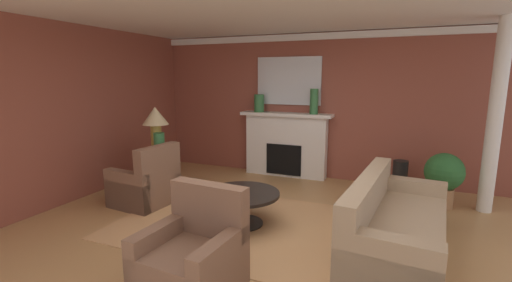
{
  "coord_description": "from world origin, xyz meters",
  "views": [
    {
      "loc": [
        1.45,
        -3.72,
        1.95
      ],
      "look_at": [
        -0.5,
        1.01,
        1.0
      ],
      "focal_mm": 24.42,
      "sensor_mm": 36.0,
      "label": 1
    }
  ],
  "objects_px": {
    "vase_mantel_left": "(259,103)",
    "potted_plant": "(444,176)",
    "armchair_facing_fireplace": "(193,259)",
    "table_lamp": "(155,120)",
    "coffee_table": "(242,201)",
    "vase_on_side_table": "(159,143)",
    "mantel_mirror": "(289,81)",
    "vase_tall_corner": "(400,177)",
    "vase_mantel_right": "(314,102)",
    "side_table": "(158,167)",
    "fireplace": "(286,146)",
    "sofa": "(394,228)",
    "armchair_near_window": "(146,185)"
  },
  "relations": [
    {
      "from": "mantel_mirror",
      "to": "table_lamp",
      "type": "relative_size",
      "value": 1.7
    },
    {
      "from": "side_table",
      "to": "table_lamp",
      "type": "height_order",
      "value": "table_lamp"
    },
    {
      "from": "armchair_facing_fireplace",
      "to": "sofa",
      "type": "bearing_deg",
      "value": 40.31
    },
    {
      "from": "vase_mantel_left",
      "to": "fireplace",
      "type": "bearing_deg",
      "value": 5.16
    },
    {
      "from": "sofa",
      "to": "vase_tall_corner",
      "type": "xyz_separation_m",
      "value": [
        0.05,
        2.24,
        -0.02
      ]
    },
    {
      "from": "sofa",
      "to": "coffee_table",
      "type": "distance_m",
      "value": 1.88
    },
    {
      "from": "side_table",
      "to": "vase_on_side_table",
      "type": "xyz_separation_m",
      "value": [
        0.15,
        -0.12,
        0.47
      ]
    },
    {
      "from": "side_table",
      "to": "table_lamp",
      "type": "bearing_deg",
      "value": 0.0
    },
    {
      "from": "mantel_mirror",
      "to": "side_table",
      "type": "relative_size",
      "value": 1.82
    },
    {
      "from": "armchair_near_window",
      "to": "vase_tall_corner",
      "type": "distance_m",
      "value": 4.15
    },
    {
      "from": "vase_tall_corner",
      "to": "vase_mantel_right",
      "type": "xyz_separation_m",
      "value": [
        -1.56,
        0.25,
        1.21
      ]
    },
    {
      "from": "vase_mantel_left",
      "to": "potted_plant",
      "type": "xyz_separation_m",
      "value": [
        3.26,
        -0.69,
        -0.94
      ]
    },
    {
      "from": "coffee_table",
      "to": "vase_on_side_table",
      "type": "height_order",
      "value": "vase_on_side_table"
    },
    {
      "from": "potted_plant",
      "to": "fireplace",
      "type": "bearing_deg",
      "value": 164.79
    },
    {
      "from": "sofa",
      "to": "armchair_near_window",
      "type": "height_order",
      "value": "armchair_near_window"
    },
    {
      "from": "vase_on_side_table",
      "to": "armchair_near_window",
      "type": "bearing_deg",
      "value": -76.67
    },
    {
      "from": "sofa",
      "to": "armchair_facing_fireplace",
      "type": "relative_size",
      "value": 2.3
    },
    {
      "from": "potted_plant",
      "to": "side_table",
      "type": "bearing_deg",
      "value": -167.85
    },
    {
      "from": "side_table",
      "to": "table_lamp",
      "type": "relative_size",
      "value": 0.93
    },
    {
      "from": "sofa",
      "to": "vase_tall_corner",
      "type": "height_order",
      "value": "sofa"
    },
    {
      "from": "armchair_near_window",
      "to": "vase_tall_corner",
      "type": "relative_size",
      "value": 1.68
    },
    {
      "from": "armchair_near_window",
      "to": "vase_mantel_left",
      "type": "bearing_deg",
      "value": 67.64
    },
    {
      "from": "mantel_mirror",
      "to": "vase_mantel_right",
      "type": "xyz_separation_m",
      "value": [
        0.55,
        -0.17,
        -0.37
      ]
    },
    {
      "from": "vase_on_side_table",
      "to": "mantel_mirror",
      "type": "bearing_deg",
      "value": 50.11
    },
    {
      "from": "mantel_mirror",
      "to": "potted_plant",
      "type": "relative_size",
      "value": 1.53
    },
    {
      "from": "vase_mantel_left",
      "to": "vase_on_side_table",
      "type": "bearing_deg",
      "value": -121.21
    },
    {
      "from": "fireplace",
      "to": "armchair_facing_fireplace",
      "type": "height_order",
      "value": "fireplace"
    },
    {
      "from": "fireplace",
      "to": "coffee_table",
      "type": "distance_m",
      "value": 2.5
    },
    {
      "from": "sofa",
      "to": "vase_mantel_right",
      "type": "height_order",
      "value": "vase_mantel_right"
    },
    {
      "from": "side_table",
      "to": "potted_plant",
      "type": "xyz_separation_m",
      "value": [
        4.49,
        0.97,
        0.09
      ]
    },
    {
      "from": "vase_tall_corner",
      "to": "armchair_near_window",
      "type": "bearing_deg",
      "value": -150.35
    },
    {
      "from": "coffee_table",
      "to": "side_table",
      "type": "relative_size",
      "value": 1.43
    },
    {
      "from": "potted_plant",
      "to": "vase_mantel_left",
      "type": "bearing_deg",
      "value": 168.1
    },
    {
      "from": "side_table",
      "to": "vase_on_side_table",
      "type": "relative_size",
      "value": 2.09
    },
    {
      "from": "armchair_near_window",
      "to": "vase_on_side_table",
      "type": "bearing_deg",
      "value": 103.33
    },
    {
      "from": "coffee_table",
      "to": "potted_plant",
      "type": "relative_size",
      "value": 1.2
    },
    {
      "from": "sofa",
      "to": "side_table",
      "type": "relative_size",
      "value": 3.12
    },
    {
      "from": "sofa",
      "to": "armchair_near_window",
      "type": "distance_m",
      "value": 3.56
    },
    {
      "from": "sofa",
      "to": "vase_mantel_left",
      "type": "distance_m",
      "value": 3.78
    },
    {
      "from": "vase_mantel_left",
      "to": "vase_on_side_table",
      "type": "height_order",
      "value": "vase_mantel_left"
    },
    {
      "from": "table_lamp",
      "to": "vase_mantel_right",
      "type": "relative_size",
      "value": 1.59
    },
    {
      "from": "table_lamp",
      "to": "fireplace",
      "type": "bearing_deg",
      "value": 43.82
    },
    {
      "from": "fireplace",
      "to": "table_lamp",
      "type": "relative_size",
      "value": 2.4
    },
    {
      "from": "sofa",
      "to": "vase_mantel_right",
      "type": "bearing_deg",
      "value": 121.3
    },
    {
      "from": "side_table",
      "to": "fireplace",
      "type": "bearing_deg",
      "value": 43.82
    },
    {
      "from": "armchair_facing_fireplace",
      "to": "vase_mantel_right",
      "type": "height_order",
      "value": "vase_mantel_right"
    },
    {
      "from": "armchair_near_window",
      "to": "vase_mantel_right",
      "type": "height_order",
      "value": "vase_mantel_right"
    },
    {
      "from": "armchair_facing_fireplace",
      "to": "table_lamp",
      "type": "bearing_deg",
      "value": 133.54
    },
    {
      "from": "side_table",
      "to": "vase_mantel_left",
      "type": "relative_size",
      "value": 2.03
    },
    {
      "from": "armchair_near_window",
      "to": "coffee_table",
      "type": "xyz_separation_m",
      "value": [
        1.68,
        -0.12,
        0.03
      ]
    }
  ]
}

